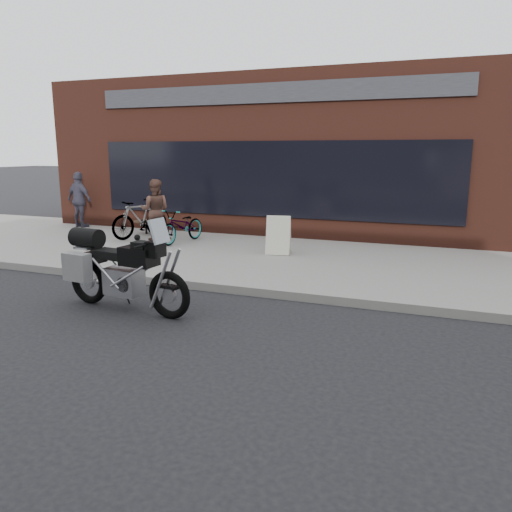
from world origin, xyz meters
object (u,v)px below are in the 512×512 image
bicycle_front (182,226)px  cafe_patron_right (79,200)px  cafe_table (146,221)px  sandwich_sign (279,235)px  cafe_patron_left (155,210)px  motorcycle (117,269)px  bicycle_rear (140,218)px

bicycle_front → cafe_patron_right: size_ratio=0.97×
cafe_table → bicycle_front: bearing=-26.6°
cafe_patron_right → sandwich_sign: bearing=178.7°
bicycle_front → cafe_patron_left: cafe_patron_left is taller
motorcycle → bicycle_rear: (-2.93, 4.99, 0.03)m
motorcycle → cafe_patron_left: bearing=122.7°
bicycle_front → sandwich_sign: bearing=-0.3°
bicycle_front → cafe_table: bicycle_front is taller
bicycle_rear → cafe_patron_right: size_ratio=1.04×
motorcycle → cafe_table: 6.42m
bicycle_rear → cafe_patron_right: (-2.79, 0.97, 0.32)m
motorcycle → sandwich_sign: size_ratio=2.74×
cafe_table → cafe_patron_left: bearing=-43.7°
bicycle_rear → bicycle_front: bearing=13.3°
cafe_patron_left → bicycle_rear: bearing=-36.0°
cafe_patron_left → cafe_patron_right: bearing=-38.7°
bicycle_front → sandwich_sign: sandwich_sign is taller
motorcycle → cafe_patron_left: 5.37m
bicycle_front → cafe_table: (-1.61, 0.81, -0.08)m
motorcycle → cafe_patron_right: cafe_patron_right is taller
sandwich_sign → cafe_table: (-4.33, 1.25, -0.08)m
cafe_patron_left → cafe_patron_right: (-3.38, 1.13, 0.05)m
bicycle_rear → cafe_patron_left: bearing=5.9°
bicycle_front → sandwich_sign: 2.75m
sandwich_sign → bicycle_rear: bearing=159.9°
bicycle_rear → cafe_patron_right: 2.97m
bicycle_rear → cafe_patron_left: (0.59, -0.17, 0.27)m
cafe_patron_right → bicycle_front: bearing=176.2°
motorcycle → bicycle_front: (-1.53, 4.78, -0.07)m
bicycle_front → bicycle_rear: size_ratio=0.94×
sandwich_sign → cafe_table: size_ratio=1.29×
bicycle_front → bicycle_rear: bearing=-179.6°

